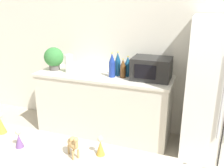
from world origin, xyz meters
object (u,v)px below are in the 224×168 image
back_bottle_3 (128,67)px  camel_figurine (73,143)px  back_bottle_0 (118,64)px  back_bottle_2 (123,69)px  paper_towel_roll (69,64)px  microwave (152,69)px  wise_man_figurine_blue (19,140)px  wise_man_figurine_purple (100,147)px  potted_plant (54,58)px  back_bottle_1 (112,66)px  wise_man_figurine_crimson (1,124)px

back_bottle_3 → camel_figurine: 1.93m
back_bottle_0 → back_bottle_2: 0.12m
paper_towel_roll → microwave: (1.13, 0.08, 0.02)m
microwave → camel_figurine: (-0.09, -1.88, 0.01)m
paper_towel_roll → wise_man_figurine_blue: 1.95m
paper_towel_roll → back_bottle_2: 0.77m
microwave → wise_man_figurine_purple: microwave is taller
back_bottle_0 → wise_man_figurine_purple: size_ratio=2.50×
potted_plant → wise_man_figurine_purple: potted_plant is taller
back_bottle_1 → wise_man_figurine_blue: bearing=-88.8°
wise_man_figurine_blue → wise_man_figurine_crimson: bearing=156.4°
wise_man_figurine_blue → back_bottle_3: bearing=85.8°
camel_figurine → wise_man_figurine_blue: 0.38m
potted_plant → back_bottle_0: bearing=2.9°
potted_plant → back_bottle_3: potted_plant is taller
paper_towel_roll → microwave: bearing=4.2°
paper_towel_roll → wise_man_figurine_purple: size_ratio=1.95×
back_bottle_3 → wise_man_figurine_crimson: bearing=-101.8°
back_bottle_3 → wise_man_figurine_crimson: 1.88m
potted_plant → microwave: (1.40, 0.04, -0.04)m
paper_towel_roll → wise_man_figurine_blue: (0.67, -1.83, -0.01)m
back_bottle_2 → back_bottle_3: bearing=66.5°
back_bottle_2 → wise_man_figurine_crimson: (-0.35, -1.75, 0.01)m
back_bottle_0 → back_bottle_1: (-0.05, -0.09, 0.00)m
paper_towel_roll → back_bottle_2: size_ratio=1.00×
wise_man_figurine_crimson → back_bottle_3: bearing=78.2°
back_bottle_3 → microwave: bearing=-5.1°
back_bottle_3 → paper_towel_roll: bearing=-172.2°
back_bottle_2 → potted_plant: bearing=178.9°
back_bottle_3 → camel_figurine: back_bottle_3 is taller
paper_towel_roll → back_bottle_0: bearing=7.8°
potted_plant → microwave: 1.40m
back_bottle_0 → wise_man_figurine_crimson: 1.84m
potted_plant → paper_towel_roll: (0.27, -0.04, -0.05)m
back_bottle_1 → wise_man_figurine_blue: back_bottle_1 is taller
back_bottle_2 → back_bottle_3: size_ratio=0.93×
back_bottle_0 → wise_man_figurine_crimson: (-0.25, -1.82, -0.02)m
microwave → camel_figurine: 1.89m
wise_man_figurine_blue → wise_man_figurine_crimson: (-0.24, 0.11, 0.01)m
paper_towel_roll → microwave: 1.13m
wise_man_figurine_purple → potted_plant: bearing=129.4°
wise_man_figurine_crimson → wise_man_figurine_purple: bearing=-0.3°
camel_figurine → back_bottle_3: bearing=97.0°
camel_figurine → wise_man_figurine_purple: (0.15, 0.07, -0.03)m
potted_plant → wise_man_figurine_crimson: 1.90m
potted_plant → back_bottle_0: (0.95, 0.05, -0.02)m
wise_man_figurine_purple → back_bottle_3: bearing=101.6°
back_bottle_0 → microwave: bearing=-1.3°
wise_man_figurine_purple → back_bottle_0: bearing=105.7°
back_bottle_0 → back_bottle_3: size_ratio=1.19×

